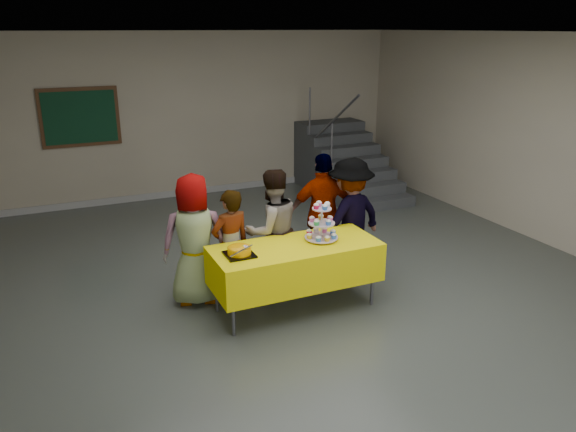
# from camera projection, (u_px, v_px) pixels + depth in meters

# --- Properties ---
(room_shell) EXTENTS (10.00, 10.04, 3.02)m
(room_shell) POSITION_uv_depth(u_px,v_px,m) (316.00, 121.00, 5.86)
(room_shell) COLOR #4C514C
(room_shell) RESTS_ON ground
(bake_table) EXTENTS (1.88, 0.78, 0.77)m
(bake_table) POSITION_uv_depth(u_px,v_px,m) (295.00, 263.00, 6.26)
(bake_table) COLOR #595960
(bake_table) RESTS_ON ground
(cupcake_stand) EXTENTS (0.38, 0.38, 0.44)m
(cupcake_stand) POSITION_uv_depth(u_px,v_px,m) (321.00, 226.00, 6.30)
(cupcake_stand) COLOR silver
(cupcake_stand) RESTS_ON bake_table
(bear_cake) EXTENTS (0.32, 0.36, 0.12)m
(bear_cake) POSITION_uv_depth(u_px,v_px,m) (239.00, 250.00, 5.90)
(bear_cake) COLOR black
(bear_cake) RESTS_ON bake_table
(schoolchild_a) EXTENTS (0.85, 0.66, 1.53)m
(schoolchild_a) POSITION_uv_depth(u_px,v_px,m) (195.00, 240.00, 6.35)
(schoolchild_a) COLOR slate
(schoolchild_a) RESTS_ON ground
(schoolchild_b) EXTENTS (0.55, 0.42, 1.35)m
(schoolchild_b) POSITION_uv_depth(u_px,v_px,m) (231.00, 246.00, 6.43)
(schoolchild_b) COLOR slate
(schoolchild_b) RESTS_ON ground
(schoolchild_c) EXTENTS (0.78, 0.63, 1.50)m
(schoolchild_c) POSITION_uv_depth(u_px,v_px,m) (272.00, 230.00, 6.70)
(schoolchild_c) COLOR slate
(schoolchild_c) RESTS_ON ground
(schoolchild_d) EXTENTS (0.99, 0.64, 1.57)m
(schoolchild_d) POSITION_uv_depth(u_px,v_px,m) (324.00, 214.00, 7.17)
(schoolchild_d) COLOR slate
(schoolchild_d) RESTS_ON ground
(schoolchild_e) EXTENTS (1.11, 0.79, 1.55)m
(schoolchild_e) POSITION_uv_depth(u_px,v_px,m) (350.00, 218.00, 7.06)
(schoolchild_e) COLOR slate
(schoolchild_e) RESTS_ON ground
(staircase) EXTENTS (1.30, 2.40, 2.04)m
(staircase) POSITION_uv_depth(u_px,v_px,m) (343.00, 165.00, 10.99)
(staircase) COLOR #424447
(staircase) RESTS_ON ground
(noticeboard) EXTENTS (1.30, 0.05, 1.00)m
(noticeboard) POSITION_uv_depth(u_px,v_px,m) (80.00, 117.00, 9.53)
(noticeboard) COLOR #472B16
(noticeboard) RESTS_ON ground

